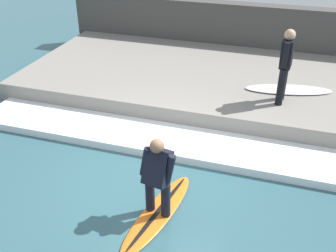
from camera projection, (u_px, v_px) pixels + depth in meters
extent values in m
plane|color=#335B66|center=(155.00, 180.00, 6.99)|extent=(28.00, 28.00, 0.00)
cube|color=gray|center=(205.00, 81.00, 10.12)|extent=(4.40, 9.15, 0.50)
cube|color=#474442|center=(224.00, 31.00, 11.83)|extent=(0.50, 9.60, 1.69)
cube|color=white|center=(174.00, 142.00, 7.93)|extent=(1.15, 8.69, 0.16)
ellipsoid|color=orange|center=(158.00, 213.00, 6.23)|extent=(2.11, 0.82, 0.06)
ellipsoid|color=black|center=(158.00, 211.00, 6.22)|extent=(1.88, 0.43, 0.01)
cylinder|color=black|center=(166.00, 200.00, 6.01)|extent=(0.15, 0.15, 0.59)
cylinder|color=black|center=(150.00, 194.00, 6.12)|extent=(0.15, 0.15, 0.59)
cube|color=black|center=(157.00, 167.00, 5.78)|extent=(0.47, 0.43, 0.60)
sphere|color=#846047|center=(157.00, 146.00, 5.59)|extent=(0.21, 0.21, 0.21)
cylinder|color=black|center=(170.00, 169.00, 5.68)|extent=(0.10, 0.19, 0.50)
cylinder|color=black|center=(145.00, 161.00, 5.84)|extent=(0.10, 0.19, 0.50)
cylinder|color=black|center=(283.00, 82.00, 8.47)|extent=(0.15, 0.15, 0.81)
cylinder|color=black|center=(281.00, 87.00, 8.24)|extent=(0.15, 0.15, 0.81)
cube|color=black|center=(287.00, 53.00, 8.00)|extent=(0.40, 0.27, 0.59)
sphere|color=tan|center=(290.00, 35.00, 7.80)|extent=(0.22, 0.22, 0.22)
cylinder|color=black|center=(289.00, 48.00, 8.15)|extent=(0.11, 0.11, 0.51)
cylinder|color=black|center=(286.00, 55.00, 7.81)|extent=(0.11, 0.11, 0.51)
ellipsoid|color=silver|center=(288.00, 89.00, 9.01)|extent=(0.97, 2.03, 0.06)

